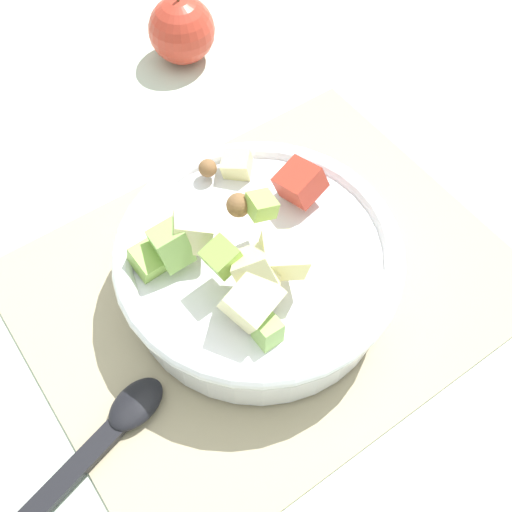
# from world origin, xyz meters

# --- Properties ---
(ground_plane) EXTENTS (2.40, 2.40, 0.00)m
(ground_plane) POSITION_xyz_m (0.00, 0.00, 0.00)
(ground_plane) COLOR silver
(placemat) EXTENTS (0.46, 0.36, 0.01)m
(placemat) POSITION_xyz_m (0.00, 0.00, 0.00)
(placemat) COLOR tan
(placemat) RESTS_ON ground_plane
(salad_bowl) EXTENTS (0.27, 0.27, 0.12)m
(salad_bowl) POSITION_xyz_m (0.01, -0.00, 0.05)
(salad_bowl) COLOR white
(salad_bowl) RESTS_ON placemat
(serving_spoon) EXTENTS (0.20, 0.08, 0.01)m
(serving_spoon) POSITION_xyz_m (0.21, 0.05, 0.01)
(serving_spoon) COLOR black
(serving_spoon) RESTS_ON placemat
(whole_apple) EXTENTS (0.08, 0.08, 0.09)m
(whole_apple) POSITION_xyz_m (-0.11, -0.34, 0.04)
(whole_apple) COLOR #BC3828
(whole_apple) RESTS_ON ground_plane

